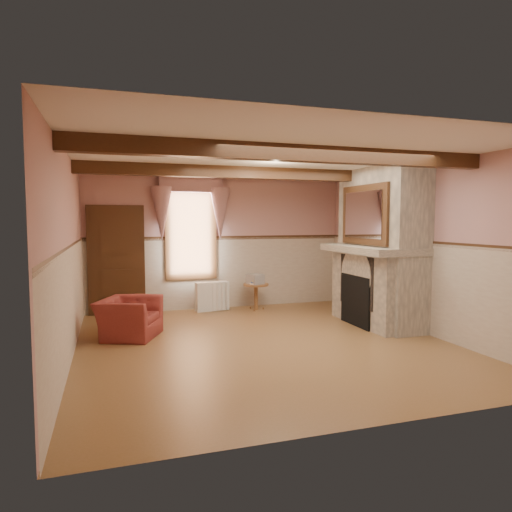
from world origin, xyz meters
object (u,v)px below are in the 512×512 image
object	(u,v)px
mantel_clock	(350,238)
oil_lamp	(359,237)
side_table	(256,297)
radiator	(212,296)
bowl	(378,244)
armchair	(129,318)

from	to	relation	value
mantel_clock	oil_lamp	distance (m)	0.33
side_table	oil_lamp	size ratio (longest dim) A/B	1.96
side_table	radiator	distance (m)	0.92
side_table	bowl	size ratio (longest dim) A/B	1.65
radiator	oil_lamp	size ratio (longest dim) A/B	2.50
oil_lamp	side_table	bearing A→B (deg)	137.59
armchair	oil_lamp	distance (m)	4.37
radiator	bowl	xyz separation A→B (m)	(2.46, -2.29, 1.16)
armchair	side_table	world-z (taller)	armchair
armchair	bowl	xyz separation A→B (m)	(4.19, -0.58, 1.15)
side_table	radiator	xyz separation A→B (m)	(-0.89, 0.19, 0.02)
armchair	radiator	size ratio (longest dim) A/B	1.38
radiator	bowl	size ratio (longest dim) A/B	2.10
armchair	mantel_clock	size ratio (longest dim) A/B	4.01
side_table	bowl	bearing A→B (deg)	-53.23
armchair	radiator	xyz separation A→B (m)	(1.73, 1.71, -0.01)
radiator	mantel_clock	size ratio (longest dim) A/B	2.92
oil_lamp	armchair	bearing A→B (deg)	-178.80
side_table	oil_lamp	bearing A→B (deg)	-42.41
bowl	mantel_clock	xyz separation A→B (m)	(0.00, 0.99, 0.06)
side_table	bowl	world-z (taller)	bowl
mantel_clock	bowl	bearing A→B (deg)	-90.00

